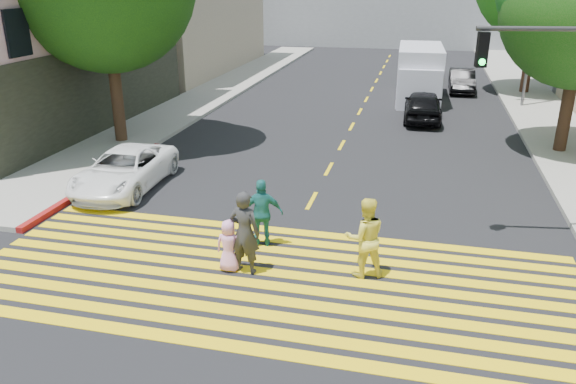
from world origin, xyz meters
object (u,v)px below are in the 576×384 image
at_px(pedestrian_child, 229,246).
at_px(silver_car, 428,70).
at_px(white_van, 419,75).
at_px(white_sedan, 125,170).
at_px(pedestrian_extra, 262,213).
at_px(dark_car_near, 423,106).
at_px(pedestrian_woman, 365,237).
at_px(dark_car_parked, 462,81).
at_px(pedestrian_man, 245,232).

xyz_separation_m(pedestrian_child, silver_car, (4.14, 26.78, -0.00)).
bearing_deg(white_van, white_sedan, -120.42).
relative_size(pedestrian_extra, dark_car_near, 0.41).
xyz_separation_m(pedestrian_woman, dark_car_near, (1.02, 14.88, -0.21)).
xyz_separation_m(pedestrian_woman, silver_car, (1.18, 26.30, -0.31)).
xyz_separation_m(pedestrian_child, dark_car_near, (3.98, 15.36, 0.10)).
bearing_deg(pedestrian_extra, dark_car_parked, -119.45).
relative_size(pedestrian_child, dark_car_parked, 0.31).
bearing_deg(pedestrian_woman, pedestrian_man, -8.91).
height_order(dark_car_near, dark_car_parked, dark_car_near).
bearing_deg(white_van, pedestrian_woman, -94.09).
xyz_separation_m(dark_car_near, white_van, (-0.32, 4.64, 0.61)).
bearing_deg(silver_car, pedestrian_woman, 91.52).
distance_m(silver_car, white_van, 6.84).
bearing_deg(pedestrian_extra, pedestrian_woman, 146.05).
bearing_deg(white_van, pedestrian_man, -101.38).
height_order(pedestrian_man, pedestrian_woman, pedestrian_man).
distance_m(pedestrian_man, dark_car_parked, 23.65).
bearing_deg(dark_car_near, pedestrian_child, 74.01).
xyz_separation_m(silver_car, dark_car_parked, (1.88, -3.80, 0.04)).
relative_size(pedestrian_man, silver_car, 0.46).
relative_size(pedestrian_man, white_sedan, 0.44).
relative_size(pedestrian_extra, white_van, 0.29).
bearing_deg(dark_car_parked, dark_car_near, -105.22).
relative_size(white_sedan, white_van, 0.74).
bearing_deg(white_sedan, pedestrian_child, -43.06).
bearing_deg(white_sedan, pedestrian_man, -40.87).
bearing_deg(pedestrian_man, dark_car_parked, -95.82).
height_order(white_sedan, white_van, white_van).
bearing_deg(pedestrian_child, dark_car_near, -104.08).
relative_size(dark_car_parked, white_van, 0.65).
height_order(pedestrian_child, white_van, white_van).
height_order(pedestrian_man, silver_car, pedestrian_man).
xyz_separation_m(pedestrian_woman, dark_car_parked, (3.06, 22.50, -0.28)).
xyz_separation_m(dark_car_parked, white_van, (-2.36, -2.98, 0.68)).
xyz_separation_m(pedestrian_man, dark_car_parked, (5.65, 22.96, -0.32)).
height_order(pedestrian_man, white_van, white_van).
distance_m(pedestrian_woman, dark_car_parked, 22.70).
relative_size(white_sedan, silver_car, 1.06).
height_order(pedestrian_child, dark_car_parked, dark_car_parked).
distance_m(silver_car, dark_car_parked, 4.24).
relative_size(pedestrian_woman, pedestrian_extra, 1.07).
xyz_separation_m(white_sedan, dark_car_near, (8.85, 11.16, 0.09)).
height_order(pedestrian_man, white_sedan, pedestrian_man).
relative_size(pedestrian_woman, dark_car_near, 0.44).
distance_m(pedestrian_man, pedestrian_woman, 2.63).
distance_m(pedestrian_woman, pedestrian_child, 3.02).
height_order(dark_car_near, white_van, white_van).
bearing_deg(dark_car_near, pedestrian_woman, 84.62).
bearing_deg(dark_car_near, white_van, -87.50).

